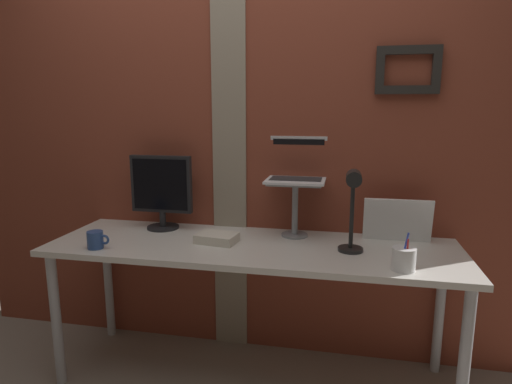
{
  "coord_description": "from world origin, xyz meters",
  "views": [
    {
      "loc": [
        0.58,
        -2.05,
        1.41
      ],
      "look_at": [
        0.14,
        0.09,
        0.98
      ],
      "focal_mm": 30.45,
      "sensor_mm": 36.0,
      "label": 1
    }
  ],
  "objects_px": {
    "laptop": "(297,168)",
    "desk_lamp": "(353,202)",
    "whiteboard_panel": "(397,220)",
    "pen_cup": "(404,259)",
    "monitor": "(161,188)",
    "coffee_mug": "(96,240)"
  },
  "relations": [
    {
      "from": "laptop",
      "to": "desk_lamp",
      "type": "xyz_separation_m",
      "value": [
        0.29,
        -0.31,
        -0.11
      ]
    },
    {
      "from": "whiteboard_panel",
      "to": "desk_lamp",
      "type": "relative_size",
      "value": 0.84
    },
    {
      "from": "whiteboard_panel",
      "to": "desk_lamp",
      "type": "height_order",
      "value": "desk_lamp"
    },
    {
      "from": "pen_cup",
      "to": "laptop",
      "type": "bearing_deg",
      "value": 137.39
    },
    {
      "from": "monitor",
      "to": "whiteboard_panel",
      "type": "relative_size",
      "value": 1.23
    },
    {
      "from": "coffee_mug",
      "to": "desk_lamp",
      "type": "bearing_deg",
      "value": 7.37
    },
    {
      "from": "desk_lamp",
      "to": "pen_cup",
      "type": "height_order",
      "value": "desk_lamp"
    },
    {
      "from": "pen_cup",
      "to": "coffee_mug",
      "type": "bearing_deg",
      "value": 179.99
    },
    {
      "from": "whiteboard_panel",
      "to": "pen_cup",
      "type": "distance_m",
      "value": 0.42
    },
    {
      "from": "monitor",
      "to": "whiteboard_panel",
      "type": "bearing_deg",
      "value": 0.83
    },
    {
      "from": "monitor",
      "to": "pen_cup",
      "type": "distance_m",
      "value": 1.33
    },
    {
      "from": "monitor",
      "to": "pen_cup",
      "type": "xyz_separation_m",
      "value": [
        1.26,
        -0.4,
        -0.18
      ]
    },
    {
      "from": "desk_lamp",
      "to": "pen_cup",
      "type": "xyz_separation_m",
      "value": [
        0.22,
        -0.16,
        -0.2
      ]
    },
    {
      "from": "laptop",
      "to": "monitor",
      "type": "bearing_deg",
      "value": -174.8
    },
    {
      "from": "monitor",
      "to": "pen_cup",
      "type": "relative_size",
      "value": 2.48
    },
    {
      "from": "monitor",
      "to": "desk_lamp",
      "type": "xyz_separation_m",
      "value": [
        1.04,
        -0.24,
        0.02
      ]
    },
    {
      "from": "pen_cup",
      "to": "monitor",
      "type": "bearing_deg",
      "value": 162.41
    },
    {
      "from": "laptop",
      "to": "whiteboard_panel",
      "type": "distance_m",
      "value": 0.58
    },
    {
      "from": "laptop",
      "to": "desk_lamp",
      "type": "bearing_deg",
      "value": -46.8
    },
    {
      "from": "whiteboard_panel",
      "to": "desk_lamp",
      "type": "distance_m",
      "value": 0.38
    },
    {
      "from": "monitor",
      "to": "coffee_mug",
      "type": "relative_size",
      "value": 3.66
    },
    {
      "from": "pen_cup",
      "to": "coffee_mug",
      "type": "distance_m",
      "value": 1.44
    }
  ]
}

